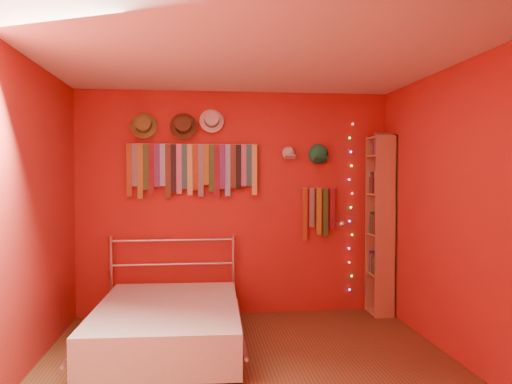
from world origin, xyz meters
name	(u,v)px	position (x,y,z in m)	size (l,w,h in m)	color
ground	(251,374)	(0.00, 0.00, 0.00)	(3.50, 3.50, 0.00)	#4F361B
back_wall	(235,203)	(0.00, 1.75, 1.25)	(3.50, 0.02, 2.50)	#A51D1A
right_wall	(464,214)	(1.75, 0.00, 1.25)	(0.02, 3.50, 2.50)	#A51D1A
left_wall	(16,218)	(-1.75, 0.00, 1.25)	(0.02, 3.50, 2.50)	#A51D1A
ceiling	(251,54)	(0.00, 0.00, 2.50)	(3.50, 3.50, 0.02)	white
tie_rack	(192,167)	(-0.48, 1.68, 1.65)	(1.45, 0.03, 0.60)	silver
small_tie_rack	(318,210)	(0.94, 1.69, 1.17)	(0.40, 0.03, 0.60)	silver
fedora_olive	(143,125)	(-1.00, 1.65, 2.11)	(0.29, 0.16, 0.28)	olive
fedora_brown	(183,125)	(-0.57, 1.65, 2.11)	(0.30, 0.16, 0.30)	#4A321A
fedora_white	(212,120)	(-0.26, 1.66, 2.17)	(0.27, 0.15, 0.26)	silver
cap_white	(288,153)	(0.60, 1.70, 1.81)	(0.16, 0.20, 0.16)	silver
cap_green	(318,154)	(0.94, 1.70, 1.80)	(0.20, 0.25, 0.20)	#1A7949
fairy_lights	(351,207)	(1.33, 1.71, 1.20)	(0.06, 0.02, 1.93)	#FF3333
reading_lamp	(341,224)	(1.15, 1.50, 1.02)	(0.07, 0.32, 0.09)	silver
bookshelf	(384,224)	(1.66, 1.53, 1.02)	(0.25, 0.34, 2.00)	#AD714E
bed	(168,324)	(-0.69, 0.70, 0.21)	(1.42, 1.89, 0.90)	silver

